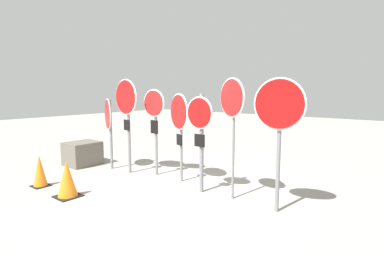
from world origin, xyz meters
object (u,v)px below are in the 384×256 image
Objects in this scene: stop_sign_5 at (232,106)px; storage_crate at (82,153)px; stop_sign_1 at (127,107)px; stop_sign_6 at (279,115)px; stop_sign_0 at (108,119)px; traffic_cone_0 at (40,171)px; traffic_cone_1 at (67,179)px; stop_sign_4 at (200,127)px; stop_sign_2 at (154,115)px; stop_sign_3 at (179,118)px.

stop_sign_5 reaches higher than storage_crate.
stop_sign_1 reaches higher than storage_crate.
stop_sign_5 is 1.01× the size of stop_sign_6.
stop_sign_1 is (0.74, 0.04, 0.37)m from stop_sign_0.
traffic_cone_1 reaches higher than traffic_cone_0.
stop_sign_0 is 2.18m from traffic_cone_0.
traffic_cone_0 is 1.12m from traffic_cone_1.
stop_sign_4 is 0.87× the size of stop_sign_5.
storage_crate is at bearing -167.74° from stop_sign_2.
stop_sign_6 is at bearing 27.56° from stop_sign_0.
traffic_cone_0 is at bearing -178.38° from traffic_cone_1.
stop_sign_5 reaches higher than traffic_cone_0.
stop_sign_1 is 1.17× the size of stop_sign_3.
stop_sign_5 is (3.11, 0.04, 0.13)m from stop_sign_1.
traffic_cone_0 is (0.05, -1.93, -1.03)m from stop_sign_0.
traffic_cone_1 is at bearing -71.06° from stop_sign_1.
stop_sign_6 is at bearing 5.83° from stop_sign_1.
stop_sign_2 is 3.42m from stop_sign_6.
stop_sign_4 reaches higher than stop_sign_0.
traffic_cone_1 is at bearing -30.77° from stop_sign_0.
stop_sign_4 is at bearing 43.94° from traffic_cone_1.
traffic_cone_1 is (-0.27, -2.24, -1.19)m from stop_sign_2.
stop_sign_4 is (2.40, -0.03, -0.35)m from stop_sign_1.
stop_sign_1 is 2.72× the size of storage_crate.
traffic_cone_0 is 0.96× the size of traffic_cone_1.
stop_sign_0 is at bearing -155.07° from stop_sign_5.
stop_sign_2 is at bearing 83.25° from traffic_cone_1.
stop_sign_6 is at bearing 27.35° from traffic_cone_1.
stop_sign_4 is 0.88× the size of stop_sign_6.
stop_sign_5 is (1.56, -0.24, 0.36)m from stop_sign_3.
stop_sign_0 is 0.81× the size of stop_sign_5.
stop_sign_4 is at bearing 174.62° from stop_sign_6.
stop_sign_2 is at bearing 171.86° from stop_sign_4.
stop_sign_2 is (1.43, 0.35, 0.18)m from stop_sign_0.
stop_sign_1 reaches higher than traffic_cone_1.
traffic_cone_0 is (-0.69, -1.96, -1.39)m from stop_sign_1.
traffic_cone_0 is 2.00m from storage_crate.
stop_sign_1 reaches higher than stop_sign_5.
traffic_cone_1 is 2.73m from storage_crate.
stop_sign_3 is at bearing 63.31° from traffic_cone_1.
traffic_cone_0 is at bearing -144.71° from stop_sign_4.
stop_sign_1 is 3.11m from stop_sign_5.
stop_sign_0 is 0.93× the size of stop_sign_4.
stop_sign_6 is 3.18× the size of traffic_cone_1.
stop_sign_6 is (0.98, -0.08, -0.13)m from stop_sign_5.
stop_sign_2 is 2.44× the size of storage_crate.
stop_sign_0 is 3.88m from stop_sign_5.
stop_sign_6 reaches higher than stop_sign_4.
stop_sign_1 is at bearing -155.45° from stop_sign_5.
storage_crate is at bearing -152.66° from stop_sign_5.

